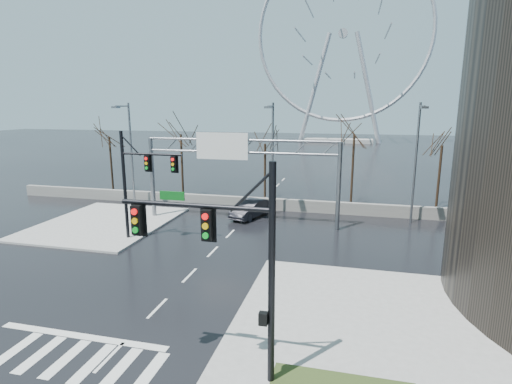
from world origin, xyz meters
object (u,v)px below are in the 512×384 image
(signal_mast_far, at_px, (138,176))
(car, at_px, (251,209))
(signal_mast_near, at_px, (232,252))
(sign_gantry, at_px, (236,162))
(ferris_wheel, at_px, (343,41))

(signal_mast_far, xyz_separation_m, car, (6.27, 8.04, -4.05))
(signal_mast_near, bearing_deg, car, 102.69)
(signal_mast_near, xyz_separation_m, sign_gantry, (-5.52, 19.00, 0.31))
(sign_gantry, height_order, car, sign_gantry)
(signal_mast_near, distance_m, sign_gantry, 19.79)
(signal_mast_far, relative_size, car, 1.69)
(sign_gantry, distance_m, car, 4.91)
(signal_mast_near, distance_m, signal_mast_far, 17.03)
(signal_mast_far, bearing_deg, car, 52.03)
(signal_mast_near, xyz_separation_m, car, (-4.74, 21.04, -4.09))
(ferris_wheel, bearing_deg, signal_mast_far, -97.20)
(signal_mast_near, xyz_separation_m, ferris_wheel, (-0.14, 99.04, 21.26))
(signal_mast_far, distance_m, car, 10.97)
(signal_mast_far, bearing_deg, sign_gantry, 47.53)
(sign_gantry, bearing_deg, car, 69.05)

